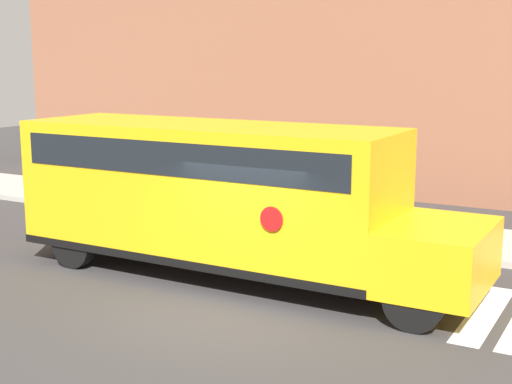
{
  "coord_description": "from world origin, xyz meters",
  "views": [
    {
      "loc": [
        6.23,
        -10.19,
        4.38
      ],
      "look_at": [
        -0.71,
        2.22,
        1.69
      ],
      "focal_mm": 50.0,
      "sensor_mm": 36.0,
      "label": 1
    }
  ],
  "objects": [
    {
      "name": "ground_plane",
      "position": [
        0.0,
        0.0,
        0.0
      ],
      "size": [
        60.0,
        60.0,
        0.0
      ],
      "primitive_type": "plane",
      "color": "#3A3838"
    },
    {
      "name": "sidewalk_strip",
      "position": [
        0.0,
        6.5,
        0.07
      ],
      "size": [
        44.0,
        3.0,
        0.15
      ],
      "color": "#B2ADA3",
      "rests_on": "ground"
    },
    {
      "name": "building_backdrop",
      "position": [
        0.0,
        13.0,
        4.8
      ],
      "size": [
        32.0,
        4.0,
        9.6
      ],
      "color": "#935B42",
      "rests_on": "ground"
    },
    {
      "name": "school_bus",
      "position": [
        -1.23,
        1.72,
        1.76
      ],
      "size": [
        9.47,
        2.57,
        3.07
      ],
      "color": "yellow",
      "rests_on": "ground"
    }
  ]
}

